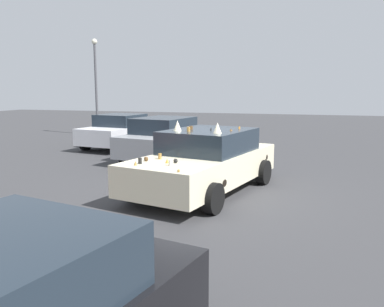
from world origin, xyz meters
TOP-DOWN VIEW (x-y plane):
  - ground_plane at (0.00, 0.00)m, footprint 60.00×60.00m
  - art_car_decorated at (0.05, -0.01)m, footprint 4.86×2.84m
  - parked_sedan_near_right at (5.94, 5.09)m, footprint 4.12×2.44m
  - parked_sedan_behind_right at (3.82, 2.29)m, footprint 4.55×2.51m
  - lot_lamp_post at (9.65, 8.35)m, footprint 0.28×0.28m

SIDE VIEW (x-z plane):
  - ground_plane at x=0.00m, z-range 0.00..0.00m
  - parked_sedan_near_right at x=5.94m, z-range 0.00..1.37m
  - parked_sedan_behind_right at x=3.82m, z-range 0.00..1.46m
  - art_car_decorated at x=0.05m, z-range -0.11..1.57m
  - lot_lamp_post at x=9.65m, z-range 0.47..5.36m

